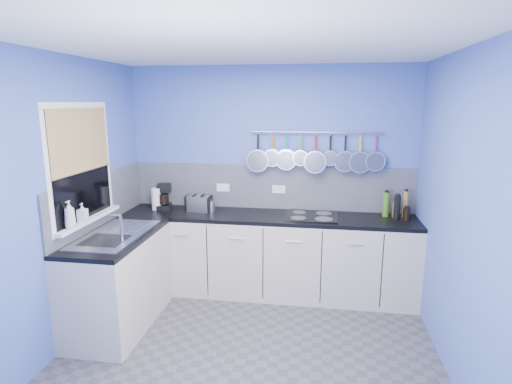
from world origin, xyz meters
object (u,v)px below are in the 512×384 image
(soap_bottle_a, at_px, (70,215))
(soap_bottle_b, at_px, (82,213))
(paper_towel, at_px, (156,199))
(toaster, at_px, (199,203))
(hob, at_px, (311,216))
(coffee_maker, at_px, (164,197))
(canister, at_px, (211,206))

(soap_bottle_a, distance_m, soap_bottle_b, 0.19)
(paper_towel, distance_m, toaster, 0.49)
(toaster, bearing_deg, paper_towel, -169.09)
(toaster, bearing_deg, soap_bottle_a, -111.90)
(soap_bottle_b, xyz_separation_m, toaster, (0.75, 1.07, -0.15))
(paper_towel, bearing_deg, hob, -1.00)
(soap_bottle_b, xyz_separation_m, paper_towel, (0.26, 1.06, -0.11))
(soap_bottle_b, xyz_separation_m, hob, (2.01, 1.03, -0.23))
(soap_bottle_b, relative_size, paper_towel, 0.69)
(toaster, bearing_deg, coffee_maker, -174.83)
(coffee_maker, bearing_deg, canister, -15.45)
(paper_towel, height_order, canister, paper_towel)
(soap_bottle_a, distance_m, canister, 1.57)
(soap_bottle_b, bearing_deg, paper_towel, 76.24)
(canister, bearing_deg, coffee_maker, 178.20)
(soap_bottle_a, height_order, hob, soap_bottle_a)
(coffee_maker, relative_size, hob, 0.52)
(soap_bottle_b, bearing_deg, canister, 50.52)
(soap_bottle_a, bearing_deg, canister, 54.93)
(canister, bearing_deg, soap_bottle_b, -129.48)
(toaster, height_order, canister, toaster)
(soap_bottle_b, distance_m, coffee_maker, 1.15)
(toaster, distance_m, canister, 0.15)
(paper_towel, xyz_separation_m, hob, (1.75, -0.03, -0.12))
(soap_bottle_a, xyz_separation_m, soap_bottle_b, (0.00, 0.19, -0.03))
(coffee_maker, xyz_separation_m, toaster, (0.42, -0.03, -0.06))
(canister, bearing_deg, paper_towel, -177.56)
(toaster, xyz_separation_m, canister, (0.14, 0.01, -0.03))
(soap_bottle_a, xyz_separation_m, hob, (2.01, 1.21, -0.26))
(soap_bottle_b, height_order, hob, soap_bottle_b)
(soap_bottle_b, height_order, canister, soap_bottle_b)
(coffee_maker, height_order, toaster, coffee_maker)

